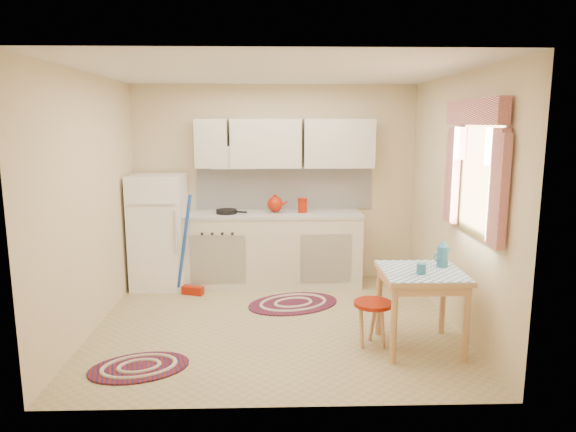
# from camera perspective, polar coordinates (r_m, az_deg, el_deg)

# --- Properties ---
(room_shell) EXTENTS (3.64, 3.60, 2.52)m
(room_shell) POSITION_cam_1_polar(r_m,az_deg,el_deg) (5.26, 0.25, 5.66)
(room_shell) COLOR tan
(room_shell) RESTS_ON ground
(fridge) EXTENTS (0.65, 0.60, 1.40)m
(fridge) POSITION_cam_1_polar(r_m,az_deg,el_deg) (6.54, -14.11, -1.67)
(fridge) COLOR white
(fridge) RESTS_ON ground
(broom) EXTENTS (0.30, 0.21, 1.20)m
(broom) POSITION_cam_1_polar(r_m,az_deg,el_deg) (6.14, -10.71, -3.26)
(broom) COLOR #1B45AC
(broom) RESTS_ON ground
(base_cabinets) EXTENTS (2.25, 0.60, 0.88)m
(base_cabinets) POSITION_cam_1_polar(r_m,az_deg,el_deg) (6.49, -1.97, -3.80)
(base_cabinets) COLOR beige
(base_cabinets) RESTS_ON ground
(countertop) EXTENTS (2.27, 0.62, 0.04)m
(countertop) POSITION_cam_1_polar(r_m,az_deg,el_deg) (6.40, -2.00, 0.20)
(countertop) COLOR #B9B8B0
(countertop) RESTS_ON base_cabinets
(frying_pan) EXTENTS (0.33, 0.33, 0.05)m
(frying_pan) POSITION_cam_1_polar(r_m,az_deg,el_deg) (6.37, -6.85, 0.50)
(frying_pan) COLOR black
(frying_pan) RESTS_ON countertop
(red_kettle) EXTENTS (0.25, 0.23, 0.22)m
(red_kettle) POSITION_cam_1_polar(r_m,az_deg,el_deg) (6.37, -1.45, 1.34)
(red_kettle) COLOR #981A05
(red_kettle) RESTS_ON countertop
(red_canister) EXTENTS (0.15, 0.15, 0.16)m
(red_canister) POSITION_cam_1_polar(r_m,az_deg,el_deg) (6.39, 1.62, 1.10)
(red_canister) COLOR #981A05
(red_canister) RESTS_ON countertop
(table) EXTENTS (0.72, 0.72, 0.72)m
(table) POSITION_cam_1_polar(r_m,az_deg,el_deg) (4.86, 14.46, -10.05)
(table) COLOR tan
(table) RESTS_ON ground
(stool) EXTENTS (0.42, 0.42, 0.42)m
(stool) POSITION_cam_1_polar(r_m,az_deg,el_deg) (4.86, 9.36, -11.73)
(stool) COLOR #981A05
(stool) RESTS_ON ground
(coffee_pot) EXTENTS (0.17, 0.16, 0.26)m
(coffee_pot) POSITION_cam_1_polar(r_m,az_deg,el_deg) (4.89, 16.81, -4.01)
(coffee_pot) COLOR teal
(coffee_pot) RESTS_ON table
(mug) EXTENTS (0.11, 0.11, 0.10)m
(mug) POSITION_cam_1_polar(r_m,az_deg,el_deg) (4.63, 14.59, -5.73)
(mug) COLOR teal
(mug) RESTS_ON table
(rug_center) EXTENTS (1.22, 1.02, 0.02)m
(rug_center) POSITION_cam_1_polar(r_m,az_deg,el_deg) (5.89, 0.58, -9.70)
(rug_center) COLOR maroon
(rug_center) RESTS_ON ground
(rug_left) EXTENTS (0.95, 0.76, 0.02)m
(rug_left) POSITION_cam_1_polar(r_m,az_deg,el_deg) (4.64, -16.21, -15.85)
(rug_left) COLOR maroon
(rug_left) RESTS_ON ground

